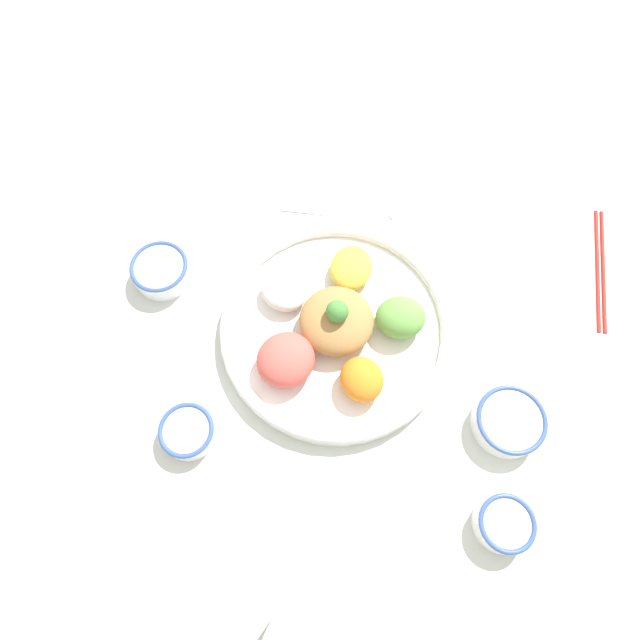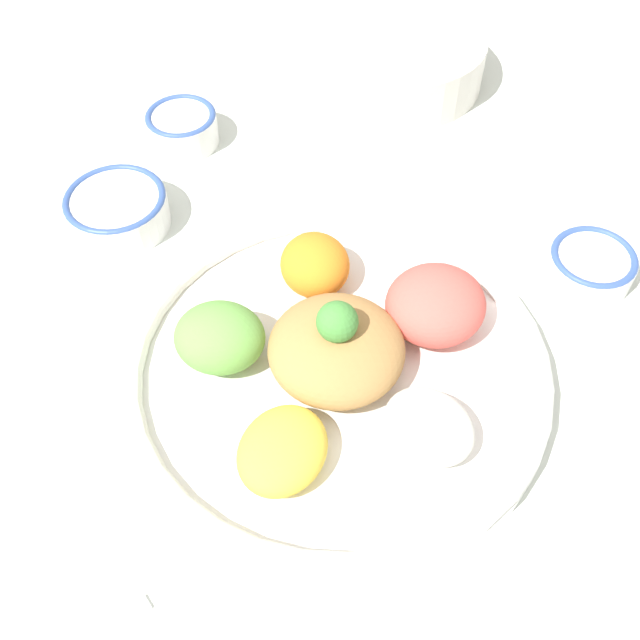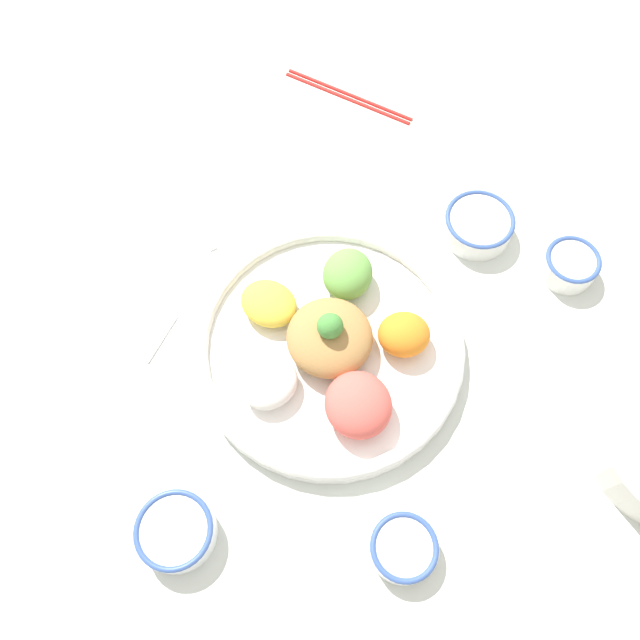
{
  "view_description": "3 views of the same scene",
  "coord_description": "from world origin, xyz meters",
  "px_view_note": "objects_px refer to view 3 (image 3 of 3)",
  "views": [
    {
      "loc": [
        -0.26,
        0.19,
        0.84
      ],
      "look_at": [
        0.01,
        0.0,
        0.03
      ],
      "focal_mm": 30.0,
      "sensor_mm": 36.0,
      "label": 1
    },
    {
      "loc": [
        0.33,
        -0.19,
        0.57
      ],
      "look_at": [
        -0.03,
        -0.02,
        0.07
      ],
      "focal_mm": 42.0,
      "sensor_mm": 36.0,
      "label": 2
    },
    {
      "loc": [
        0.1,
        0.3,
        0.84
      ],
      "look_at": [
        -0.0,
        -0.04,
        0.07
      ],
      "focal_mm": 35.0,
      "sensor_mm": 36.0,
      "label": 3
    }
  ],
  "objects_px": {
    "sauce_bowl_dark": "(478,224)",
    "sauce_bowl_red": "(403,548)",
    "rice_bowl_blue": "(570,264)",
    "serving_spoon_extra": "(145,361)",
    "rice_bowl_plain": "(176,531)",
    "serving_spoon_main": "(191,209)",
    "salad_platter": "(331,344)",
    "chopsticks_pair_near": "(348,95)"
  },
  "relations": [
    {
      "from": "salad_platter",
      "to": "rice_bowl_plain",
      "type": "distance_m",
      "value": 0.32
    },
    {
      "from": "salad_platter",
      "to": "serving_spoon_extra",
      "type": "xyz_separation_m",
      "value": [
        0.26,
        -0.06,
        -0.02
      ]
    },
    {
      "from": "sauce_bowl_red",
      "to": "serving_spoon_main",
      "type": "xyz_separation_m",
      "value": [
        0.14,
        -0.59,
        -0.02
      ]
    },
    {
      "from": "chopsticks_pair_near",
      "to": "serving_spoon_main",
      "type": "relative_size",
      "value": 1.38
    },
    {
      "from": "rice_bowl_plain",
      "to": "salad_platter",
      "type": "bearing_deg",
      "value": -145.27
    },
    {
      "from": "sauce_bowl_dark",
      "to": "chopsticks_pair_near",
      "type": "relative_size",
      "value": 0.58
    },
    {
      "from": "sauce_bowl_red",
      "to": "serving_spoon_extra",
      "type": "distance_m",
      "value": 0.44
    },
    {
      "from": "sauce_bowl_red",
      "to": "serving_spoon_extra",
      "type": "height_order",
      "value": "sauce_bowl_red"
    },
    {
      "from": "salad_platter",
      "to": "sauce_bowl_red",
      "type": "height_order",
      "value": "salad_platter"
    },
    {
      "from": "serving_spoon_main",
      "to": "serving_spoon_extra",
      "type": "xyz_separation_m",
      "value": [
        0.12,
        0.24,
        0.0
      ]
    },
    {
      "from": "chopsticks_pair_near",
      "to": "rice_bowl_blue",
      "type": "bearing_deg",
      "value": 161.0
    },
    {
      "from": "chopsticks_pair_near",
      "to": "serving_spoon_extra",
      "type": "height_order",
      "value": "chopsticks_pair_near"
    },
    {
      "from": "sauce_bowl_dark",
      "to": "serving_spoon_main",
      "type": "relative_size",
      "value": 0.8
    },
    {
      "from": "serving_spoon_main",
      "to": "rice_bowl_plain",
      "type": "bearing_deg",
      "value": -25.72
    },
    {
      "from": "sauce_bowl_dark",
      "to": "sauce_bowl_red",
      "type": "bearing_deg",
      "value": 56.0
    },
    {
      "from": "sauce_bowl_red",
      "to": "rice_bowl_plain",
      "type": "relative_size",
      "value": 0.86
    },
    {
      "from": "sauce_bowl_red",
      "to": "sauce_bowl_dark",
      "type": "bearing_deg",
      "value": -124.0
    },
    {
      "from": "sauce_bowl_dark",
      "to": "rice_bowl_plain",
      "type": "relative_size",
      "value": 1.09
    },
    {
      "from": "sauce_bowl_dark",
      "to": "serving_spoon_extra",
      "type": "height_order",
      "value": "sauce_bowl_dark"
    },
    {
      "from": "rice_bowl_blue",
      "to": "serving_spoon_main",
      "type": "distance_m",
      "value": 0.6
    },
    {
      "from": "sauce_bowl_red",
      "to": "rice_bowl_blue",
      "type": "distance_m",
      "value": 0.49
    },
    {
      "from": "salad_platter",
      "to": "serving_spoon_extra",
      "type": "distance_m",
      "value": 0.27
    },
    {
      "from": "rice_bowl_plain",
      "to": "serving_spoon_main",
      "type": "relative_size",
      "value": 0.74
    },
    {
      "from": "salad_platter",
      "to": "rice_bowl_blue",
      "type": "distance_m",
      "value": 0.38
    },
    {
      "from": "salad_platter",
      "to": "chopsticks_pair_near",
      "type": "bearing_deg",
      "value": -111.37
    },
    {
      "from": "rice_bowl_blue",
      "to": "sauce_bowl_dark",
      "type": "xyz_separation_m",
      "value": [
        0.1,
        -0.11,
        -0.0
      ]
    },
    {
      "from": "sauce_bowl_red",
      "to": "rice_bowl_blue",
      "type": "bearing_deg",
      "value": -141.48
    },
    {
      "from": "serving_spoon_main",
      "to": "chopsticks_pair_near",
      "type": "bearing_deg",
      "value": 104.02
    },
    {
      "from": "serving_spoon_main",
      "to": "serving_spoon_extra",
      "type": "bearing_deg",
      "value": -38.46
    },
    {
      "from": "rice_bowl_blue",
      "to": "serving_spoon_main",
      "type": "relative_size",
      "value": 0.62
    },
    {
      "from": "rice_bowl_blue",
      "to": "salad_platter",
      "type": "bearing_deg",
      "value": 2.68
    },
    {
      "from": "rice_bowl_blue",
      "to": "serving_spoon_extra",
      "type": "relative_size",
      "value": 0.75
    },
    {
      "from": "rice_bowl_plain",
      "to": "serving_spoon_main",
      "type": "height_order",
      "value": "rice_bowl_plain"
    },
    {
      "from": "sauce_bowl_red",
      "to": "serving_spoon_main",
      "type": "bearing_deg",
      "value": -76.19
    },
    {
      "from": "rice_bowl_plain",
      "to": "chopsticks_pair_near",
      "type": "relative_size",
      "value": 0.53
    },
    {
      "from": "rice_bowl_blue",
      "to": "serving_spoon_extra",
      "type": "xyz_separation_m",
      "value": [
        0.64,
        -0.05,
        -0.02
      ]
    },
    {
      "from": "sauce_bowl_dark",
      "to": "serving_spoon_main",
      "type": "height_order",
      "value": "sauce_bowl_dark"
    },
    {
      "from": "sauce_bowl_red",
      "to": "rice_bowl_plain",
      "type": "height_order",
      "value": "rice_bowl_plain"
    },
    {
      "from": "salad_platter",
      "to": "sauce_bowl_dark",
      "type": "xyz_separation_m",
      "value": [
        -0.28,
        -0.13,
        -0.0
      ]
    },
    {
      "from": "sauce_bowl_dark",
      "to": "serving_spoon_extra",
      "type": "xyz_separation_m",
      "value": [
        0.54,
        0.06,
        -0.02
      ]
    },
    {
      "from": "serving_spoon_extra",
      "to": "sauce_bowl_dark",
      "type": "bearing_deg",
      "value": -40.75
    },
    {
      "from": "serving_spoon_main",
      "to": "serving_spoon_extra",
      "type": "height_order",
      "value": "same"
    }
  ]
}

